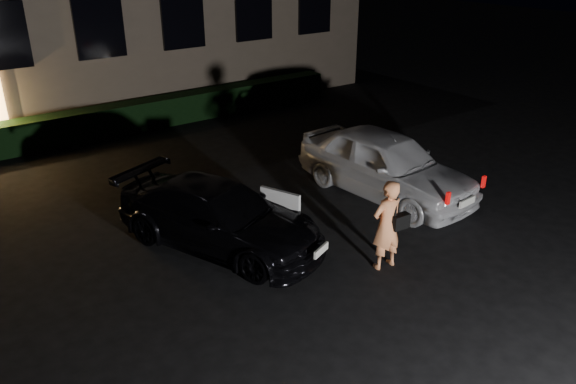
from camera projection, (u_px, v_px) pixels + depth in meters
ground at (363, 300)px, 9.00m from camera, size 80.00×80.00×0.00m
hedge at (117, 119)px, 16.50m from camera, size 15.00×0.70×0.85m
sedan at (219, 216)px, 10.38m from camera, size 3.11×4.47×1.20m
hatch at (386, 164)px, 12.42m from camera, size 2.02×4.41×1.46m
man at (387, 225)px, 9.58m from camera, size 0.68×0.44×1.64m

